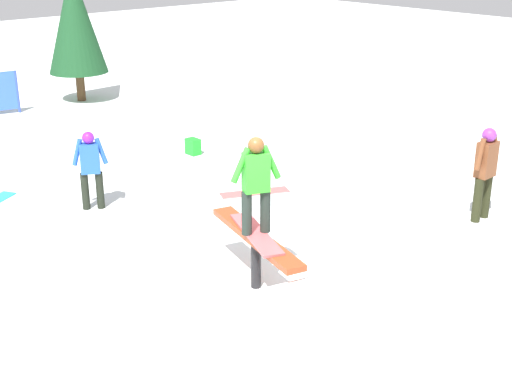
{
  "coord_description": "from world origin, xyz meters",
  "views": [
    {
      "loc": [
        -6.39,
        5.69,
        4.58
      ],
      "look_at": [
        0.0,
        0.0,
        1.37
      ],
      "focal_mm": 50.0,
      "sensor_mm": 36.0,
      "label": 1
    }
  ],
  "objects_px": {
    "main_rider_on_rail": "(256,188)",
    "backpack_on_snow": "(193,147)",
    "rail_feature": "(256,243)",
    "loose_snowboard_coral": "(255,193)",
    "pine_tree_near": "(75,20)",
    "bystander_blue": "(91,166)",
    "bystander_brown": "(485,169)"
  },
  "relations": [
    {
      "from": "main_rider_on_rail",
      "to": "backpack_on_snow",
      "type": "height_order",
      "value": "main_rider_on_rail"
    },
    {
      "from": "rail_feature",
      "to": "loose_snowboard_coral",
      "type": "xyz_separation_m",
      "value": [
        2.7,
        -2.37,
        -0.63
      ]
    },
    {
      "from": "pine_tree_near",
      "to": "main_rider_on_rail",
      "type": "bearing_deg",
      "value": 162.3
    },
    {
      "from": "loose_snowboard_coral",
      "to": "backpack_on_snow",
      "type": "height_order",
      "value": "backpack_on_snow"
    },
    {
      "from": "main_rider_on_rail",
      "to": "bystander_blue",
      "type": "xyz_separation_m",
      "value": [
        3.99,
        0.19,
        -0.65
      ]
    },
    {
      "from": "rail_feature",
      "to": "pine_tree_near",
      "type": "relative_size",
      "value": 0.6
    },
    {
      "from": "rail_feature",
      "to": "bystander_blue",
      "type": "height_order",
      "value": "bystander_blue"
    },
    {
      "from": "main_rider_on_rail",
      "to": "pine_tree_near",
      "type": "xyz_separation_m",
      "value": [
        11.4,
        -3.64,
        0.78
      ]
    },
    {
      "from": "main_rider_on_rail",
      "to": "pine_tree_near",
      "type": "distance_m",
      "value": 11.99
    },
    {
      "from": "pine_tree_near",
      "to": "bystander_brown",
      "type": "bearing_deg",
      "value": -176.62
    },
    {
      "from": "rail_feature",
      "to": "backpack_on_snow",
      "type": "relative_size",
      "value": 6.35
    },
    {
      "from": "rail_feature",
      "to": "bystander_brown",
      "type": "relative_size",
      "value": 1.38
    },
    {
      "from": "main_rider_on_rail",
      "to": "bystander_blue",
      "type": "relative_size",
      "value": 1.03
    },
    {
      "from": "main_rider_on_rail",
      "to": "backpack_on_snow",
      "type": "bearing_deg",
      "value": -6.18
    },
    {
      "from": "rail_feature",
      "to": "bystander_blue",
      "type": "relative_size",
      "value": 1.58
    },
    {
      "from": "main_rider_on_rail",
      "to": "loose_snowboard_coral",
      "type": "bearing_deg",
      "value": -18.49
    },
    {
      "from": "backpack_on_snow",
      "to": "main_rider_on_rail",
      "type": "bearing_deg",
      "value": -28.45
    },
    {
      "from": "main_rider_on_rail",
      "to": "bystander_brown",
      "type": "bearing_deg",
      "value": -76.38
    },
    {
      "from": "bystander_blue",
      "to": "backpack_on_snow",
      "type": "distance_m",
      "value": 3.48
    },
    {
      "from": "rail_feature",
      "to": "bystander_blue",
      "type": "distance_m",
      "value": 4.0
    },
    {
      "from": "rail_feature",
      "to": "backpack_on_snow",
      "type": "xyz_separation_m",
      "value": [
        5.34,
        -2.96,
        -0.47
      ]
    },
    {
      "from": "bystander_brown",
      "to": "backpack_on_snow",
      "type": "height_order",
      "value": "bystander_brown"
    },
    {
      "from": "bystander_blue",
      "to": "backpack_on_snow",
      "type": "height_order",
      "value": "bystander_blue"
    },
    {
      "from": "main_rider_on_rail",
      "to": "bystander_brown",
      "type": "distance_m",
      "value": 4.44
    },
    {
      "from": "rail_feature",
      "to": "bystander_brown",
      "type": "height_order",
      "value": "bystander_brown"
    },
    {
      "from": "loose_snowboard_coral",
      "to": "backpack_on_snow",
      "type": "distance_m",
      "value": 2.71
    },
    {
      "from": "rail_feature",
      "to": "main_rider_on_rail",
      "type": "distance_m",
      "value": 0.77
    },
    {
      "from": "bystander_brown",
      "to": "backpack_on_snow",
      "type": "relative_size",
      "value": 4.6
    },
    {
      "from": "bystander_blue",
      "to": "loose_snowboard_coral",
      "type": "bearing_deg",
      "value": 4.69
    },
    {
      "from": "bystander_blue",
      "to": "pine_tree_near",
      "type": "height_order",
      "value": "pine_tree_near"
    },
    {
      "from": "bystander_brown",
      "to": "backpack_on_snow",
      "type": "distance_m",
      "value": 6.24
    },
    {
      "from": "bystander_brown",
      "to": "pine_tree_near",
      "type": "xyz_separation_m",
      "value": [
        12.1,
        0.71,
        1.32
      ]
    }
  ]
}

